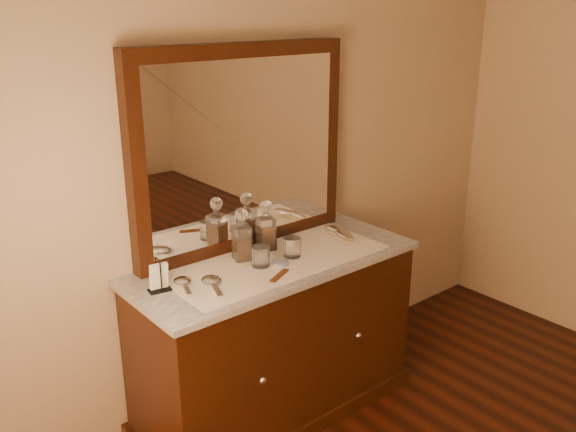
% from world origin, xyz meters
% --- Properties ---
extents(dresser_cabinet, '(1.40, 0.55, 0.82)m').
position_xyz_m(dresser_cabinet, '(0.00, 1.96, 0.41)').
color(dresser_cabinet, black).
rests_on(dresser_cabinet, floor).
extents(dresser_plinth, '(1.46, 0.59, 0.08)m').
position_xyz_m(dresser_plinth, '(0.00, 1.96, 0.04)').
color(dresser_plinth, black).
rests_on(dresser_plinth, floor).
extents(knob_left, '(0.04, 0.04, 0.04)m').
position_xyz_m(knob_left, '(-0.30, 1.67, 0.45)').
color(knob_left, silver).
rests_on(knob_left, dresser_cabinet).
extents(knob_right, '(0.04, 0.04, 0.04)m').
position_xyz_m(knob_right, '(0.30, 1.67, 0.45)').
color(knob_right, silver).
rests_on(knob_right, dresser_cabinet).
extents(marble_top, '(1.44, 0.59, 0.03)m').
position_xyz_m(marble_top, '(0.00, 1.96, 0.83)').
color(marble_top, silver).
rests_on(marble_top, dresser_cabinet).
extents(mirror_frame, '(1.20, 0.08, 1.00)m').
position_xyz_m(mirror_frame, '(0.00, 2.20, 1.35)').
color(mirror_frame, black).
rests_on(mirror_frame, marble_top).
extents(mirror_glass, '(1.06, 0.01, 0.86)m').
position_xyz_m(mirror_glass, '(0.00, 2.17, 1.35)').
color(mirror_glass, white).
rests_on(mirror_glass, marble_top).
extents(lace_runner, '(1.10, 0.45, 0.00)m').
position_xyz_m(lace_runner, '(0.00, 1.94, 0.85)').
color(lace_runner, white).
rests_on(lace_runner, marble_top).
extents(pin_dish, '(0.09, 0.09, 0.01)m').
position_xyz_m(pin_dish, '(-0.02, 1.89, 0.86)').
color(pin_dish, white).
rests_on(pin_dish, lace_runner).
extents(comb, '(0.14, 0.08, 0.01)m').
position_xyz_m(comb, '(-0.11, 1.79, 0.86)').
color(comb, brown).
rests_on(comb, lace_runner).
extents(napkin_rack, '(0.11, 0.07, 0.15)m').
position_xyz_m(napkin_rack, '(-0.59, 2.01, 0.91)').
color(napkin_rack, black).
rests_on(napkin_rack, marble_top).
extents(decanter_left, '(0.10, 0.10, 0.26)m').
position_xyz_m(decanter_left, '(-0.12, 2.05, 0.95)').
color(decanter_left, '#8E4E14').
rests_on(decanter_left, lace_runner).
extents(decanter_right, '(0.09, 0.09, 0.26)m').
position_xyz_m(decanter_right, '(0.04, 2.08, 0.95)').
color(decanter_right, '#8E4E14').
rests_on(decanter_right, lace_runner).
extents(brush_near, '(0.10, 0.16, 0.04)m').
position_xyz_m(brush_near, '(0.43, 1.92, 0.88)').
color(brush_near, tan).
rests_on(brush_near, lace_runner).
extents(brush_far, '(0.09, 0.17, 0.04)m').
position_xyz_m(brush_far, '(0.45, 2.00, 0.88)').
color(brush_far, tan).
rests_on(brush_far, lace_runner).
extents(hand_mirror_outer, '(0.11, 0.20, 0.02)m').
position_xyz_m(hand_mirror_outer, '(-0.48, 1.99, 0.86)').
color(hand_mirror_outer, silver).
rests_on(hand_mirror_outer, lace_runner).
extents(hand_mirror_inner, '(0.13, 0.23, 0.02)m').
position_xyz_m(hand_mirror_inner, '(-0.38, 1.91, 0.86)').
color(hand_mirror_inner, silver).
rests_on(hand_mirror_inner, lace_runner).
extents(tumblers, '(0.27, 0.09, 0.10)m').
position_xyz_m(tumblers, '(-0.01, 1.93, 0.90)').
color(tumblers, white).
rests_on(tumblers, lace_runner).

